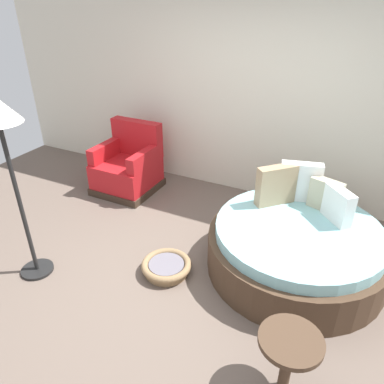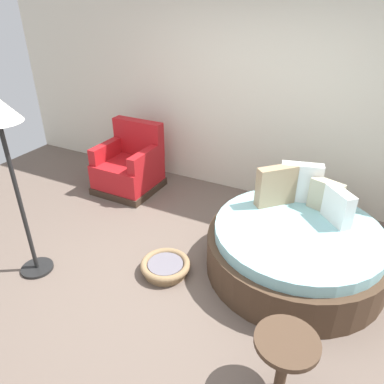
{
  "view_description": "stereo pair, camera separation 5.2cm",
  "coord_description": "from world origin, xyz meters",
  "px_view_note": "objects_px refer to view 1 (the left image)",
  "views": [
    {
      "loc": [
        1.29,
        -2.45,
        2.55
      ],
      "look_at": [
        -0.3,
        0.77,
        0.55
      ],
      "focal_mm": 34.33,
      "sensor_mm": 36.0,
      "label": 1
    },
    {
      "loc": [
        1.34,
        -2.43,
        2.55
      ],
      "look_at": [
        -0.3,
        0.77,
        0.55
      ],
      "focal_mm": 34.33,
      "sensor_mm": 36.0,
      "label": 2
    }
  ],
  "objects_px": {
    "pet_basket": "(166,267)",
    "floor_lamp": "(0,128)",
    "round_daybed": "(296,246)",
    "side_table": "(290,348)",
    "red_armchair": "(129,167)"
  },
  "relations": [
    {
      "from": "round_daybed",
      "to": "floor_lamp",
      "type": "distance_m",
      "value": 2.93
    },
    {
      "from": "round_daybed",
      "to": "pet_basket",
      "type": "relative_size",
      "value": 3.48
    },
    {
      "from": "pet_basket",
      "to": "floor_lamp",
      "type": "distance_m",
      "value": 1.98
    },
    {
      "from": "red_armchair",
      "to": "pet_basket",
      "type": "relative_size",
      "value": 1.84
    },
    {
      "from": "round_daybed",
      "to": "side_table",
      "type": "xyz_separation_m",
      "value": [
        0.23,
        -1.37,
        0.16
      ]
    },
    {
      "from": "pet_basket",
      "to": "side_table",
      "type": "xyz_separation_m",
      "value": [
        1.37,
        -0.71,
        0.35
      ]
    },
    {
      "from": "round_daybed",
      "to": "pet_basket",
      "type": "distance_m",
      "value": 1.33
    },
    {
      "from": "round_daybed",
      "to": "side_table",
      "type": "bearing_deg",
      "value": -80.32
    },
    {
      "from": "red_armchair",
      "to": "side_table",
      "type": "bearing_deg",
      "value": -36.74
    },
    {
      "from": "pet_basket",
      "to": "floor_lamp",
      "type": "xyz_separation_m",
      "value": [
        -1.2,
        -0.57,
        1.46
      ]
    },
    {
      "from": "round_daybed",
      "to": "floor_lamp",
      "type": "height_order",
      "value": "floor_lamp"
    },
    {
      "from": "red_armchair",
      "to": "side_table",
      "type": "xyz_separation_m",
      "value": [
        2.75,
        -2.05,
        0.1
      ]
    },
    {
      "from": "floor_lamp",
      "to": "red_armchair",
      "type": "bearing_deg",
      "value": 95.15
    },
    {
      "from": "round_daybed",
      "to": "red_armchair",
      "type": "relative_size",
      "value": 1.89
    },
    {
      "from": "side_table",
      "to": "floor_lamp",
      "type": "height_order",
      "value": "floor_lamp"
    }
  ]
}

